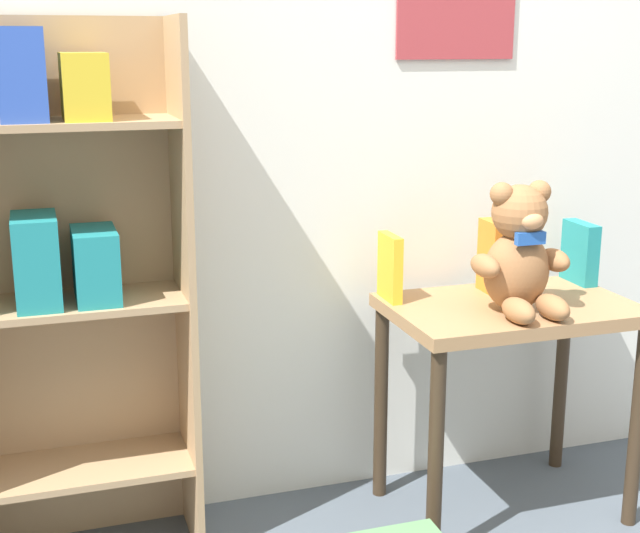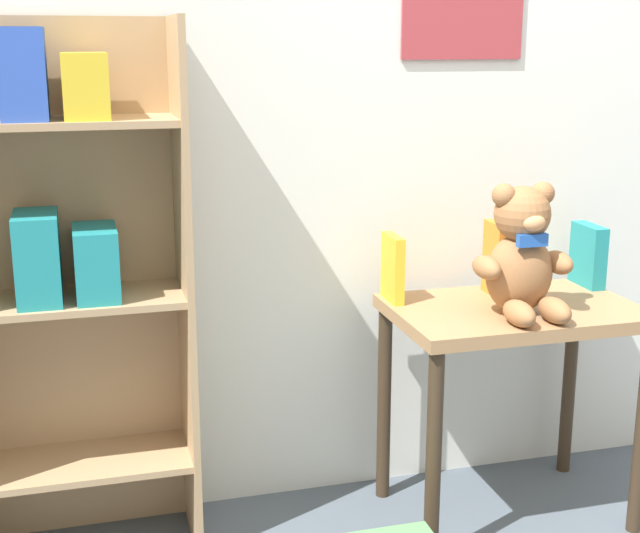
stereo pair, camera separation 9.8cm
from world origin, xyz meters
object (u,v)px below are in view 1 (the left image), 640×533
object	(u,v)px
bookshelf_side	(65,264)
display_table	(509,338)
book_standing_teal	(580,252)
book_standing_yellow	(390,267)
teddy_bear	(520,253)
book_standing_orange	(492,257)

from	to	relation	value
bookshelf_side	display_table	xyz separation A→B (m)	(1.16, -0.16, -0.26)
book_standing_teal	bookshelf_side	bearing A→B (deg)	-179.53
bookshelf_side	display_table	world-z (taller)	bookshelf_side
display_table	book_standing_teal	xyz separation A→B (m)	(0.30, 0.14, 0.19)
bookshelf_side	book_standing_teal	xyz separation A→B (m)	(1.46, -0.02, -0.07)
display_table	book_standing_yellow	world-z (taller)	book_standing_yellow
teddy_bear	book_standing_orange	distance (m)	0.20
teddy_bear	book_standing_teal	distance (m)	0.39
bookshelf_side	book_standing_orange	distance (m)	1.16
bookshelf_side	teddy_bear	size ratio (longest dim) A/B	3.97
display_table	teddy_bear	bearing A→B (deg)	-108.32
book_standing_yellow	book_standing_teal	world-z (taller)	book_standing_yellow
display_table	teddy_bear	size ratio (longest dim) A/B	1.92
book_standing_yellow	book_standing_orange	world-z (taller)	book_standing_orange
teddy_bear	book_standing_teal	world-z (taller)	teddy_bear
teddy_bear	book_standing_teal	xyz separation A→B (m)	(0.33, 0.21, -0.07)
teddy_bear	book_standing_teal	size ratio (longest dim) A/B	1.92
display_table	book_standing_yellow	bearing A→B (deg)	155.51
teddy_bear	book_standing_yellow	xyz separation A→B (m)	(-0.28, 0.21, -0.07)
display_table	book_standing_teal	distance (m)	0.38
bookshelf_side	book_standing_orange	bearing A→B (deg)	-2.06
display_table	book_standing_orange	distance (m)	0.24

